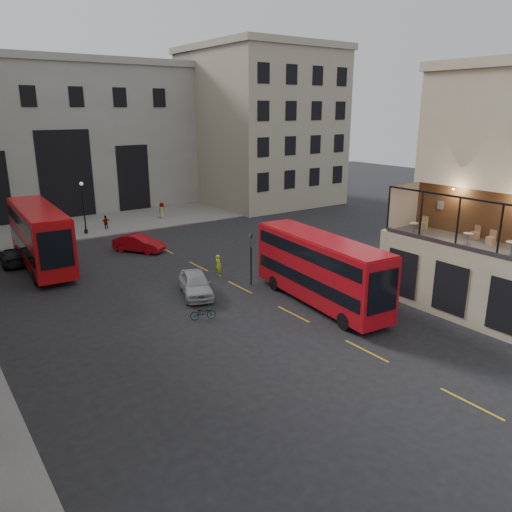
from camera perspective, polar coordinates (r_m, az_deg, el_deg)
ground at (r=28.67m, az=15.24°, el=-9.39°), size 140.00×140.00×0.00m
host_building_main at (r=34.63m, az=26.89°, el=7.36°), size 7.26×11.40×15.10m
host_frontage at (r=32.87m, az=22.79°, el=-2.52°), size 3.00×11.00×4.50m
cafe_floor at (r=32.25m, az=23.24°, el=1.35°), size 3.00×10.00×0.10m
gateway at (r=65.80m, az=-22.47°, el=12.80°), size 35.00×10.60×18.00m
building_right at (r=69.02m, az=0.42°, el=14.96°), size 16.60×18.60×20.00m
pavement_far at (r=57.12m, az=-20.02°, el=3.18°), size 40.00×12.00×0.12m
traffic_light_near at (r=35.41m, az=-0.57°, el=0.41°), size 0.16×0.20×3.80m
street_lamp_b at (r=52.88m, az=-19.06°, el=4.86°), size 0.36×0.36×5.33m
bus_near at (r=32.14m, az=7.34°, el=-1.23°), size 3.64×11.44×4.49m
bus_far at (r=42.96m, az=-23.49°, el=2.34°), size 3.39×12.35×4.88m
car_a at (r=34.17m, az=-6.91°, el=-3.18°), size 3.36×5.06×1.60m
car_b at (r=45.47m, az=-13.25°, el=1.43°), size 3.96×4.70×1.52m
car_c at (r=45.31m, az=-26.08°, el=-0.05°), size 2.12×4.56×1.29m
bicycle at (r=30.43m, az=-6.10°, el=-6.48°), size 1.63×1.07×0.81m
cyclist at (r=37.90m, az=-4.33°, el=-1.06°), size 0.40×0.61×1.66m
pedestrian_b at (r=53.09m, az=-24.94°, el=2.64°), size 1.38×1.26×1.85m
pedestrian_c at (r=54.50m, az=-16.77°, el=3.65°), size 0.95×0.47×1.56m
pedestrian_d at (r=58.65m, az=-10.70°, el=5.11°), size 1.01×1.11×1.90m
cafe_table_near at (r=30.06m, az=27.20°, el=0.97°), size 0.64×0.64×0.80m
cafe_table_mid at (r=31.60m, az=23.06°, el=2.02°), size 0.55×0.55×0.68m
cafe_table_far at (r=33.24m, az=17.60°, el=3.25°), size 0.56×0.56×0.70m
cafe_chair_b at (r=32.26m, az=25.24°, el=1.67°), size 0.42×0.42×0.84m
cafe_chair_c at (r=33.13m, az=23.74°, el=2.21°), size 0.48×0.48×0.84m
cafe_chair_d at (r=34.68m, az=18.61°, el=3.35°), size 0.51×0.51×0.85m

